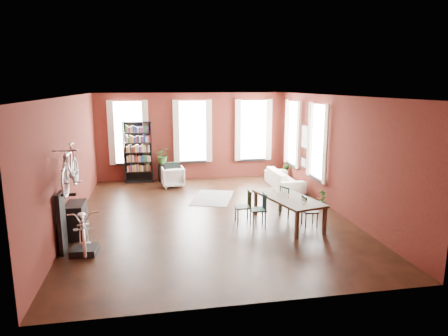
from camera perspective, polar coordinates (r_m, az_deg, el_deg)
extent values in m
plane|color=black|center=(10.86, -1.94, -6.85)|extent=(9.00, 9.00, 0.00)
cube|color=silver|center=(10.30, -2.07, 10.27)|extent=(7.00, 9.00, 0.04)
cube|color=#471511|center=(14.88, -4.52, 4.52)|extent=(7.00, 0.04, 3.20)
cube|color=#471511|center=(6.17, 4.09, -5.88)|extent=(7.00, 0.04, 3.20)
cube|color=#471511|center=(10.55, -21.16, 0.78)|extent=(0.04, 9.00, 3.20)
cube|color=#471511|center=(11.49, 15.55, 1.98)|extent=(0.04, 9.00, 3.20)
cube|color=white|center=(14.78, -13.46, 4.96)|extent=(1.00, 0.04, 2.20)
cube|color=#C2AF9C|center=(14.71, -13.47, 4.93)|extent=(1.40, 0.06, 2.30)
cube|color=white|center=(14.83, -4.52, 5.27)|extent=(1.00, 0.04, 2.20)
cube|color=#C2AF9C|center=(14.76, -4.49, 5.24)|extent=(1.40, 0.06, 2.30)
cube|color=white|center=(15.23, 4.16, 5.45)|extent=(1.00, 0.04, 2.20)
cube|color=#C2AF9C|center=(15.16, 4.23, 5.42)|extent=(1.40, 0.06, 2.30)
cube|color=white|center=(12.35, 13.47, 3.68)|extent=(0.04, 1.00, 2.20)
cube|color=#C2AF9C|center=(12.32, 13.17, 3.68)|extent=(0.06, 1.40, 2.30)
cube|color=white|center=(14.37, 9.97, 4.92)|extent=(0.04, 1.00, 2.20)
cube|color=#C2AF9C|center=(14.35, 9.70, 4.92)|extent=(0.06, 1.40, 2.30)
cube|color=black|center=(13.35, 11.55, 4.35)|extent=(0.04, 0.55, 0.75)
cube|color=black|center=(13.48, 11.40, 0.77)|extent=(0.04, 0.45, 0.35)
cube|color=#4A3E2C|center=(10.29, 9.11, -6.00)|extent=(1.43, 2.23, 0.70)
cube|color=#1C3D3D|center=(10.07, 4.88, -5.92)|extent=(0.40, 0.40, 0.83)
cube|color=#1E301C|center=(10.23, 2.71, -5.53)|extent=(0.40, 0.40, 0.85)
cube|color=black|center=(10.21, 12.14, -6.02)|extent=(0.37, 0.37, 0.79)
cube|color=#1A3A3A|center=(10.81, 9.24, -4.72)|extent=(0.52, 0.52, 0.86)
cube|color=black|center=(14.69, -12.19, 2.22)|extent=(1.00, 0.32, 2.20)
imported|color=white|center=(13.94, -7.30, -1.12)|extent=(0.78, 0.74, 0.76)
imported|color=beige|center=(13.88, 8.59, -1.11)|extent=(0.61, 2.08, 0.81)
cube|color=black|center=(12.52, -1.64, -4.28)|extent=(1.64, 2.06, 0.01)
cube|color=black|center=(9.01, -19.31, -11.05)|extent=(0.55, 0.55, 0.15)
cube|color=black|center=(9.06, -22.17, -7.26)|extent=(0.16, 0.60, 1.30)
cube|color=black|center=(9.95, -20.34, -6.95)|extent=(0.40, 0.80, 0.80)
cube|color=black|center=(14.73, -8.61, -0.65)|extent=(0.39, 0.39, 0.67)
imported|color=#2D5220|center=(14.99, 8.65, -1.19)|extent=(0.55, 0.72, 0.28)
imported|color=#255221|center=(12.10, 13.85, -4.82)|extent=(0.36, 0.52, 0.17)
imported|color=white|center=(8.74, -19.59, -5.41)|extent=(0.74, 0.97, 1.68)
imported|color=#A5A8AD|center=(8.66, -21.30, 2.09)|extent=(0.47, 1.00, 1.66)
imported|color=#2F5F26|center=(14.62, -8.73, 1.55)|extent=(0.58, 0.64, 0.48)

